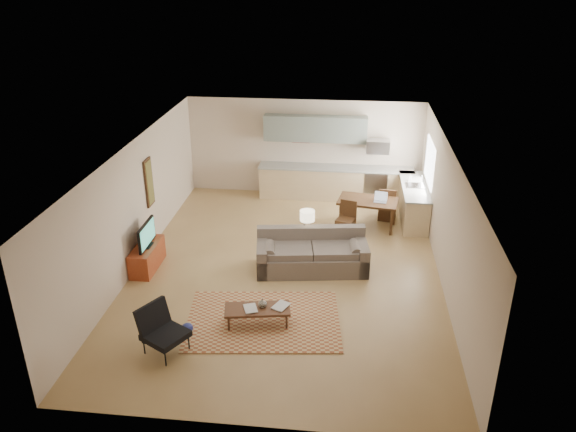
# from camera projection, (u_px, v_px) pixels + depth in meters

# --- Properties ---
(room) EXTENTS (9.00, 9.00, 9.00)m
(room) POSITION_uv_depth(u_px,v_px,m) (286.00, 213.00, 11.57)
(room) COLOR #A37F4C
(room) RESTS_ON ground
(kitchen_counter_back) EXTENTS (4.26, 0.64, 0.92)m
(kitchen_counter_back) POSITION_uv_depth(u_px,v_px,m) (335.00, 183.00, 15.63)
(kitchen_counter_back) COLOR tan
(kitchen_counter_back) RESTS_ON ground
(kitchen_counter_right) EXTENTS (0.64, 2.26, 0.92)m
(kitchen_counter_right) POSITION_uv_depth(u_px,v_px,m) (413.00, 202.00, 14.36)
(kitchen_counter_right) COLOR tan
(kitchen_counter_right) RESTS_ON ground
(kitchen_range) EXTENTS (0.62, 0.62, 0.90)m
(kitchen_range) POSITION_uv_depth(u_px,v_px,m) (375.00, 185.00, 15.52)
(kitchen_range) COLOR #A5A8AD
(kitchen_range) RESTS_ON ground
(kitchen_microwave) EXTENTS (0.62, 0.40, 0.35)m
(kitchen_microwave) POSITION_uv_depth(u_px,v_px,m) (378.00, 146.00, 15.09)
(kitchen_microwave) COLOR #A5A8AD
(kitchen_microwave) RESTS_ON room
(upper_cabinets) EXTENTS (2.80, 0.34, 0.70)m
(upper_cabinets) POSITION_uv_depth(u_px,v_px,m) (315.00, 129.00, 15.21)
(upper_cabinets) COLOR gray
(upper_cabinets) RESTS_ON room
(window_right) EXTENTS (0.02, 1.40, 1.05)m
(window_right) POSITION_uv_depth(u_px,v_px,m) (430.00, 162.00, 13.88)
(window_right) COLOR white
(window_right) RESTS_ON room
(wall_art_left) EXTENTS (0.06, 0.42, 1.10)m
(wall_art_left) POSITION_uv_depth(u_px,v_px,m) (149.00, 182.00, 12.62)
(wall_art_left) COLOR olive
(wall_art_left) RESTS_ON room
(triptych) EXTENTS (1.70, 0.04, 0.50)m
(triptych) POSITION_uv_depth(u_px,v_px,m) (301.00, 134.00, 15.46)
(triptych) COLOR beige
(triptych) RESTS_ON room
(rug) EXTENTS (3.00, 2.24, 0.02)m
(rug) POSITION_uv_depth(u_px,v_px,m) (263.00, 320.00, 10.41)
(rug) COLOR #9B4E2F
(rug) RESTS_ON floor
(sofa) EXTENTS (2.58, 1.40, 0.85)m
(sofa) POSITION_uv_depth(u_px,v_px,m) (312.00, 252.00, 11.98)
(sofa) COLOR #63574E
(sofa) RESTS_ON floor
(coffee_table) EXTENTS (1.26, 0.67, 0.36)m
(coffee_table) POSITION_uv_depth(u_px,v_px,m) (258.00, 316.00, 10.24)
(coffee_table) COLOR #462817
(coffee_table) RESTS_ON floor
(book_a) EXTENTS (0.42, 0.45, 0.03)m
(book_a) POSITION_uv_depth(u_px,v_px,m) (244.00, 309.00, 10.10)
(book_a) COLOR maroon
(book_a) RESTS_ON coffee_table
(book_b) EXTENTS (0.50, 0.52, 0.02)m
(book_b) POSITION_uv_depth(u_px,v_px,m) (275.00, 304.00, 10.26)
(book_b) COLOR navy
(book_b) RESTS_ON coffee_table
(vase) EXTENTS (0.20, 0.20, 0.17)m
(vase) POSITION_uv_depth(u_px,v_px,m) (262.00, 303.00, 10.18)
(vase) COLOR black
(vase) RESTS_ON coffee_table
(armchair) EXTENTS (1.01, 1.01, 0.85)m
(armchair) POSITION_uv_depth(u_px,v_px,m) (165.00, 331.00, 9.42)
(armchair) COLOR black
(armchair) RESTS_ON floor
(tv_credenza) EXTENTS (0.45, 1.16, 0.54)m
(tv_credenza) POSITION_uv_depth(u_px,v_px,m) (147.00, 257.00, 12.11)
(tv_credenza) COLOR maroon
(tv_credenza) RESTS_ON floor
(tv) EXTENTS (0.09, 0.89, 0.54)m
(tv) POSITION_uv_depth(u_px,v_px,m) (146.00, 235.00, 11.89)
(tv) COLOR black
(tv) RESTS_ON tv_credenza
(console_table) EXTENTS (0.59, 0.42, 0.66)m
(console_table) POSITION_uv_depth(u_px,v_px,m) (307.00, 245.00, 12.46)
(console_table) COLOR #392212
(console_table) RESTS_ON floor
(table_lamp) EXTENTS (0.32, 0.32, 0.53)m
(table_lamp) POSITION_uv_depth(u_px,v_px,m) (307.00, 221.00, 12.21)
(table_lamp) COLOR beige
(table_lamp) RESTS_ON console_table
(dining_table) EXTENTS (1.56, 1.06, 0.73)m
(dining_table) POSITION_uv_depth(u_px,v_px,m) (367.00, 213.00, 13.96)
(dining_table) COLOR #392212
(dining_table) RESTS_ON floor
(dining_chair_near) EXTENTS (0.52, 0.54, 0.86)m
(dining_chair_near) POSITION_uv_depth(u_px,v_px,m) (346.00, 219.00, 13.49)
(dining_chair_near) COLOR #392212
(dining_chair_near) RESTS_ON floor
(dining_chair_far) EXTENTS (0.49, 0.51, 0.88)m
(dining_chair_far) POSITION_uv_depth(u_px,v_px,m) (388.00, 203.00, 14.37)
(dining_chair_far) COLOR #392212
(dining_chair_far) RESTS_ON floor
(laptop) EXTENTS (0.34, 0.28, 0.23)m
(laptop) POSITION_uv_depth(u_px,v_px,m) (380.00, 198.00, 13.64)
(laptop) COLOR #A5A8AD
(laptop) RESTS_ON dining_table
(soap_bottle) EXTENTS (0.10, 0.10, 0.19)m
(soap_bottle) POSITION_uv_depth(u_px,v_px,m) (410.00, 177.00, 14.44)
(soap_bottle) COLOR beige
(soap_bottle) RESTS_ON kitchen_counter_right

